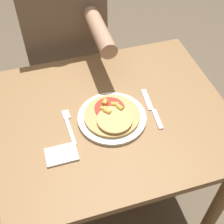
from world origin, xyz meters
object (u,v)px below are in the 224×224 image
plate (112,118)px  person_diner (66,41)px  knife (152,109)px  pizza (112,115)px  dining_table (113,135)px  fork (69,124)px

plate → person_diner: bearing=96.7°
plate → knife: (0.17, 0.00, -0.00)m
knife → plate: bearing=-179.4°
pizza → plate: bearing=91.9°
knife → person_diner: person_diner is taller
pizza → dining_table: bearing=65.2°
plate → fork: bearing=173.4°
pizza → fork: (-0.17, 0.02, -0.02)m
dining_table → knife: (0.15, -0.03, 0.14)m
dining_table → fork: fork is taller
person_diner → pizza: bearing=-83.3°
fork → person_diner: (0.10, 0.57, -0.03)m
dining_table → plate: size_ratio=3.42×
dining_table → person_diner: size_ratio=0.74×
dining_table → fork: 0.23m
fork → knife: size_ratio=0.79×
plate → pizza: pizza is taller
dining_table → fork: size_ratio=5.18×
person_diner → dining_table: bearing=-81.5°
pizza → person_diner: person_diner is taller
pizza → knife: pizza is taller
pizza → person_diner: (-0.07, 0.60, -0.05)m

